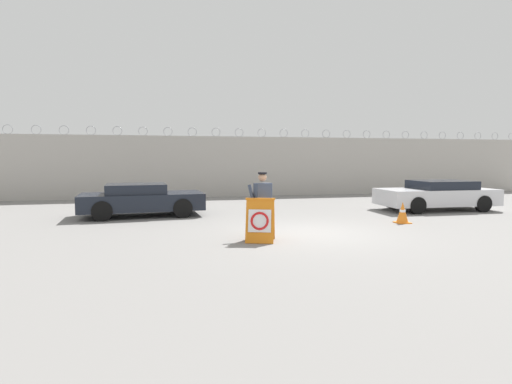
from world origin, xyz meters
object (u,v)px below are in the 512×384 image
object	(u,v)px
traffic_cone_near	(403,213)
parked_car_front_coupe	(141,199)
barricade_sign	(260,220)
security_guard	(262,201)
parked_car_far_side	(437,195)

from	to	relation	value
traffic_cone_near	parked_car_front_coupe	world-z (taller)	parked_car_front_coupe
barricade_sign	parked_car_front_coupe	bearing A→B (deg)	139.29
security_guard	traffic_cone_near	distance (m)	5.12
barricade_sign	parked_car_front_coupe	world-z (taller)	parked_car_front_coupe
barricade_sign	parked_car_far_side	bearing A→B (deg)	46.29
barricade_sign	security_guard	distance (m)	0.68
traffic_cone_near	parked_car_far_side	distance (m)	4.13
traffic_cone_near	parked_car_front_coupe	bearing A→B (deg)	157.43
barricade_sign	parked_car_far_side	world-z (taller)	parked_car_far_side
traffic_cone_near	parked_car_far_side	world-z (taller)	parked_car_far_side
barricade_sign	traffic_cone_near	world-z (taller)	barricade_sign
security_guard	traffic_cone_near	xyz separation A→B (m)	(4.92, 1.30, -0.61)
traffic_cone_near	parked_car_far_side	size ratio (longest dim) A/B	0.15
barricade_sign	parked_car_front_coupe	distance (m)	6.13
parked_car_far_side	traffic_cone_near	bearing A→B (deg)	40.27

